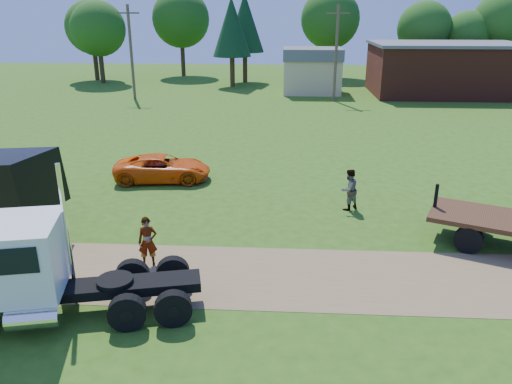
{
  "coord_description": "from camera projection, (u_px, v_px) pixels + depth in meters",
  "views": [
    {
      "loc": [
        1.28,
        -14.86,
        8.47
      ],
      "look_at": [
        0.15,
        3.9,
        1.6
      ],
      "focal_mm": 35.0,
      "sensor_mm": 36.0,
      "label": 1
    }
  ],
  "objects": [
    {
      "name": "utility_poles",
      "position": [
        336.0,
        52.0,
        47.77
      ],
      "size": [
        42.2,
        0.28,
        9.0
      ],
      "color": "brown",
      "rests_on": "ground"
    },
    {
      "name": "brick_building",
      "position": [
        445.0,
        69.0,
        52.49
      ],
      "size": [
        15.4,
        10.4,
        5.3
      ],
      "color": "maroon",
      "rests_on": "ground"
    },
    {
      "name": "tan_shed",
      "position": [
        312.0,
        70.0,
        53.35
      ],
      "size": [
        6.2,
        5.4,
        4.7
      ],
      "color": "tan",
      "rests_on": "ground"
    },
    {
      "name": "ground",
      "position": [
        245.0,
        276.0,
        16.91
      ],
      "size": [
        140.0,
        140.0,
        0.0
      ],
      "primitive_type": "plane",
      "color": "#2D5612",
      "rests_on": "ground"
    },
    {
      "name": "orange_pickup",
      "position": [
        163.0,
        168.0,
        26.12
      ],
      "size": [
        5.15,
        2.76,
        1.37
      ],
      "primitive_type": "imported",
      "rotation": [
        0.0,
        0.0,
        1.67
      ],
      "color": "#E9580B",
      "rests_on": "ground"
    },
    {
      "name": "white_semi_tractor",
      "position": [
        29.0,
        271.0,
        14.08
      ],
      "size": [
        7.62,
        3.91,
        4.49
      ],
      "rotation": [
        0.0,
        0.0,
        0.22
      ],
      "color": "black",
      "rests_on": "ground"
    },
    {
      "name": "spectator_a",
      "position": [
        148.0,
        242.0,
        17.31
      ],
      "size": [
        0.74,
        0.58,
        1.81
      ],
      "primitive_type": "imported",
      "rotation": [
        0.0,
        0.0,
        0.24
      ],
      "color": "#999999",
      "rests_on": "ground"
    },
    {
      "name": "dirt_track",
      "position": [
        245.0,
        275.0,
        16.91
      ],
      "size": [
        120.0,
        4.2,
        0.01
      ],
      "primitive_type": "cube",
      "color": "brown",
      "rests_on": "ground"
    },
    {
      "name": "spectator_b",
      "position": [
        349.0,
        190.0,
        22.22
      ],
      "size": [
        1.16,
        1.11,
        1.88
      ],
      "primitive_type": "imported",
      "rotation": [
        0.0,
        0.0,
        3.77
      ],
      "color": "#999999",
      "rests_on": "ground"
    },
    {
      "name": "tree_row",
      "position": [
        288.0,
        24.0,
        61.57
      ],
      "size": [
        57.0,
        15.87,
        11.17
      ],
      "color": "#312514",
      "rests_on": "ground"
    }
  ]
}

